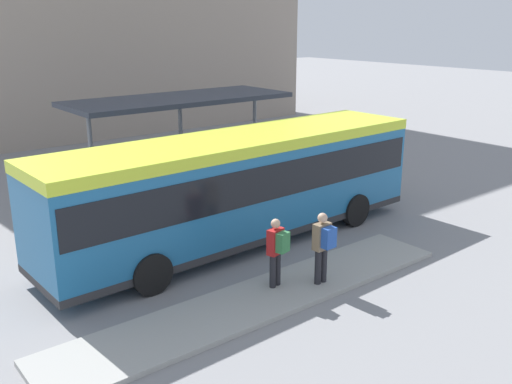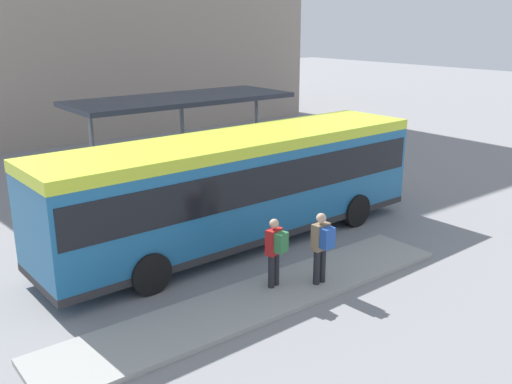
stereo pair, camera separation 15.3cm
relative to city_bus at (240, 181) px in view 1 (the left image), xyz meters
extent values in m
plane|color=gray|center=(-0.01, 0.00, -1.82)|extent=(120.00, 120.00, 0.00)
cube|color=#9E9E99|center=(-1.81, -3.21, -1.76)|extent=(10.41, 1.80, 0.12)
cube|color=#1E6093|center=(-0.01, 0.00, -0.09)|extent=(11.68, 2.82, 2.76)
cube|color=#C6DB33|center=(-0.01, 0.00, 1.14)|extent=(11.70, 2.84, 0.30)
cube|color=black|center=(-0.01, 0.00, 0.24)|extent=(11.45, 2.85, 0.97)
cube|color=black|center=(5.78, 0.14, 0.24)|extent=(0.14, 2.33, 1.06)
cube|color=#28282B|center=(-0.01, 0.00, -1.37)|extent=(11.69, 2.83, 0.20)
cylinder|color=black|center=(3.56, 1.31, -1.31)|extent=(1.03, 0.31, 1.02)
cylinder|color=black|center=(3.62, -1.13, -1.31)|extent=(1.03, 0.31, 1.02)
cylinder|color=black|center=(-3.64, 1.13, -1.31)|extent=(1.03, 0.31, 1.02)
cylinder|color=black|center=(-3.58, -1.31, -1.31)|extent=(1.03, 0.31, 1.02)
cylinder|color=#232328|center=(-0.35, -3.51, -1.27)|extent=(0.16, 0.16, 0.86)
cylinder|color=#232328|center=(-0.16, -3.51, -1.27)|extent=(0.16, 0.16, 0.86)
cube|color=#7A664C|center=(-0.26, -3.51, -0.52)|extent=(0.44, 0.25, 0.64)
cube|color=#234CA3|center=(-0.25, -3.73, -0.49)|extent=(0.33, 0.22, 0.49)
sphere|color=tan|center=(-0.26, -3.51, -0.06)|extent=(0.23, 0.23, 0.23)
cylinder|color=#232328|center=(-1.31, -2.99, -1.29)|extent=(0.15, 0.15, 0.82)
cylinder|color=#232328|center=(-1.13, -2.95, -1.29)|extent=(0.15, 0.15, 0.82)
cube|color=#B21E1E|center=(-1.22, -2.97, -0.57)|extent=(0.45, 0.31, 0.61)
cube|color=#337542|center=(-1.17, -3.17, -0.54)|extent=(0.34, 0.26, 0.47)
sphere|color=tan|center=(-1.22, -2.97, -0.13)|extent=(0.22, 0.22, 0.22)
torus|color=black|center=(8.24, 5.78, -1.49)|extent=(0.06, 0.68, 0.68)
torus|color=black|center=(8.22, 4.86, -1.49)|extent=(0.06, 0.68, 0.68)
cylinder|color=orange|center=(8.23, 5.32, -1.26)|extent=(0.05, 0.72, 0.04)
cylinder|color=orange|center=(8.23, 5.15, -1.32)|extent=(0.04, 0.04, 0.33)
cube|color=black|center=(8.23, 5.15, -1.15)|extent=(0.07, 0.18, 0.04)
cylinder|color=orange|center=(8.24, 5.69, -1.19)|extent=(0.48, 0.04, 0.03)
torus|color=black|center=(8.54, 5.75, -1.48)|extent=(0.07, 0.68, 0.68)
torus|color=black|center=(8.51, 6.67, -1.48)|extent=(0.07, 0.68, 0.68)
cylinder|color=gold|center=(8.52, 6.21, -1.26)|extent=(0.06, 0.72, 0.04)
cylinder|color=gold|center=(8.52, 6.38, -1.32)|extent=(0.04, 0.04, 0.33)
cube|color=black|center=(8.52, 6.38, -1.15)|extent=(0.08, 0.18, 0.04)
cylinder|color=gold|center=(8.54, 5.84, -1.18)|extent=(0.48, 0.05, 0.03)
cube|color=#383D47|center=(2.21, 6.79, 1.40)|extent=(8.72, 3.34, 0.18)
cylinder|color=gray|center=(-1.49, 6.79, -0.25)|extent=(0.16, 0.16, 3.13)
cylinder|color=gray|center=(5.92, 6.79, -0.25)|extent=(0.16, 0.16, 3.13)
cylinder|color=gray|center=(2.21, 6.79, -0.25)|extent=(0.16, 0.16, 3.13)
cylinder|color=slate|center=(3.12, 3.73, -1.57)|extent=(0.79, 0.79, 0.49)
sphere|color=#235B28|center=(3.12, 3.73, -0.99)|extent=(0.91, 0.91, 0.91)
camera|label=1|loc=(-9.23, -12.28, 4.34)|focal=40.00mm
camera|label=2|loc=(-9.11, -12.37, 4.34)|focal=40.00mm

